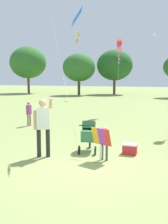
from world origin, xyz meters
The scene contains 9 objects.
ground_plane centered at (0.00, 0.00, 0.00)m, with size 120.00×120.00×0.00m, color #849351.
treeline_distant centered at (-6.58, 28.23, 4.14)m, with size 43.25×7.45×7.00m.
child_with_butterfly_kite centered at (0.30, 0.48, 0.63)m, with size 0.63×0.45×1.03m.
person_adult_flyer centered at (-1.56, 0.22, 1.08)m, with size 0.57×0.70×1.88m.
stroller centered at (-0.42, 1.25, 0.61)m, with size 0.65×1.12×1.03m.
kite_adult_black centered at (-0.89, 1.46, 4.32)m, with size 0.72×1.53×4.86m.
kite_blue_high centered at (-1.16, 9.92, 4.44)m, with size 0.38×1.33×4.86m.
person_sitting_far centered at (-4.66, 4.57, 0.72)m, with size 0.18×0.39×1.22m.
cooler_box centered at (0.94, 1.35, 0.18)m, with size 0.45×0.33×0.35m.
Camera 1 is at (2.15, -6.78, 2.47)m, focal length 41.56 mm.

